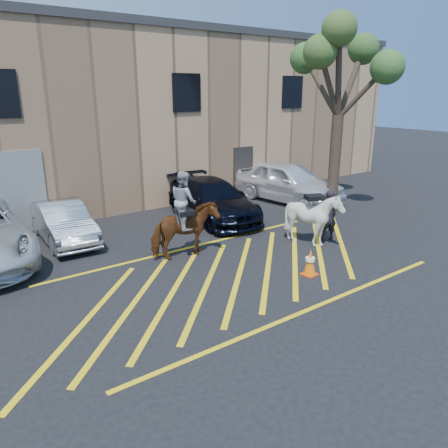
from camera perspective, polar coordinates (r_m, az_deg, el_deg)
ground at (r=12.01m, az=1.12°, el=-6.04°), size 90.00×90.00×0.00m
car_silver_sedan at (r=14.98m, az=-20.28°, el=0.21°), size 1.54×3.93×1.27m
car_blue_suv at (r=16.58m, az=-1.57°, el=3.22°), size 2.74×5.31×1.47m
car_white_suv at (r=19.32m, az=8.35°, el=5.46°), size 2.61×5.31×1.74m
handler at (r=14.48m, az=13.41°, el=1.11°), size 0.72×0.61×1.68m
warehouse at (r=21.81m, az=-19.07°, el=13.43°), size 32.42×10.20×7.30m
hatching_zone at (r=11.79m, az=2.01°, el=-6.47°), size 12.60×5.12×0.01m
mounted_bay at (r=12.61m, az=-5.19°, el=0.05°), size 2.02×1.08×2.56m
saddled_white at (r=13.91m, az=11.59°, el=0.73°), size 1.97×2.05×1.75m
traffic_cone at (r=11.81m, az=11.18°, el=-4.87°), size 0.41×0.41×0.73m
tree at (r=17.64m, az=15.14°, el=19.74°), size 3.99×4.37×7.31m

